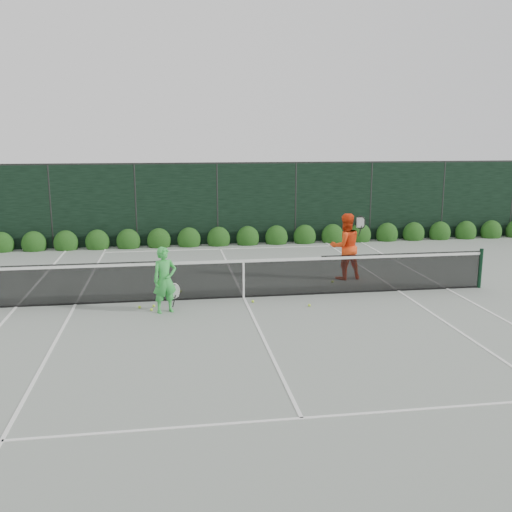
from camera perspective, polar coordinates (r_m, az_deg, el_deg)
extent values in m
plane|color=gray|center=(14.46, -1.24, -4.17)|extent=(80.00, 80.00, 0.00)
cylinder|color=black|center=(16.40, 21.51, -1.14)|extent=(0.10, 0.10, 1.07)
cube|color=black|center=(14.41, -18.06, -2.73)|extent=(4.40, 0.01, 1.02)
cube|color=black|center=(14.33, -1.25, -2.32)|extent=(4.00, 0.01, 0.96)
cube|color=black|center=(15.43, 14.42, -1.57)|extent=(4.40, 0.01, 1.02)
cube|color=white|center=(14.22, -1.26, -0.51)|extent=(12.80, 0.03, 0.07)
cube|color=black|center=(14.45, -1.24, -4.09)|extent=(12.80, 0.02, 0.04)
cube|color=white|center=(14.34, -1.25, -2.41)|extent=(0.05, 0.03, 0.91)
imported|color=green|center=(13.24, -9.11, -2.38)|extent=(0.65, 0.53, 1.53)
torus|color=beige|center=(13.42, -8.21, -3.49)|extent=(0.29, 0.15, 0.30)
cylinder|color=black|center=(13.48, -8.18, -4.48)|extent=(0.10, 0.03, 0.30)
imported|color=#FF4515|center=(16.34, 8.92, 0.96)|extent=(1.01, 0.83, 1.88)
torus|color=black|center=(16.15, 10.40, 3.32)|extent=(0.26, 0.20, 0.30)
cylinder|color=black|center=(16.18, 10.37, 2.48)|extent=(0.10, 0.03, 0.30)
cube|color=white|center=(14.81, -22.86, -4.71)|extent=(0.06, 23.77, 0.01)
cube|color=white|center=(16.09, 18.55, -3.11)|extent=(0.06, 23.77, 0.01)
cube|color=white|center=(14.53, -17.61, -4.63)|extent=(0.06, 23.77, 0.01)
cube|color=white|center=(15.51, 14.03, -3.39)|extent=(0.06, 23.77, 0.01)
cube|color=white|center=(26.03, -4.68, 3.01)|extent=(11.03, 0.06, 0.01)
cube|color=white|center=(20.64, -3.57, 0.71)|extent=(8.23, 0.06, 0.01)
cube|color=white|center=(8.58, 4.60, -15.87)|extent=(8.23, 0.06, 0.01)
cube|color=white|center=(14.45, -1.24, -4.15)|extent=(0.06, 12.80, 0.01)
cube|color=black|center=(21.50, -3.89, 5.18)|extent=(32.00, 0.06, 3.00)
cube|color=#262826|center=(21.37, -3.95, 9.25)|extent=(32.00, 0.06, 0.06)
cylinder|color=#262826|center=(21.83, -19.83, 4.60)|extent=(0.08, 0.08, 3.00)
cylinder|color=#262826|center=(21.45, -11.93, 4.94)|extent=(0.08, 0.08, 3.00)
cylinder|color=#262826|center=(21.50, -3.89, 5.18)|extent=(0.08, 0.08, 3.00)
cylinder|color=#262826|center=(21.95, 3.97, 5.32)|extent=(0.08, 0.08, 3.00)
cylinder|color=#262826|center=(22.80, 11.38, 5.35)|extent=(0.08, 0.08, 3.00)
cylinder|color=#262826|center=(23.99, 18.15, 5.31)|extent=(0.08, 0.08, 3.00)
cylinder|color=#262826|center=(25.48, 24.21, 5.21)|extent=(0.08, 0.08, 3.00)
ellipsoid|color=#10390F|center=(22.06, -24.11, 1.01)|extent=(0.86, 0.65, 0.94)
ellipsoid|color=#10390F|center=(21.79, -21.32, 1.12)|extent=(0.86, 0.65, 0.94)
ellipsoid|color=#10390F|center=(21.58, -18.47, 1.22)|extent=(0.86, 0.65, 0.94)
ellipsoid|color=#10390F|center=(21.42, -15.57, 1.32)|extent=(0.86, 0.65, 0.94)
ellipsoid|color=#10390F|center=(21.31, -12.64, 1.42)|extent=(0.86, 0.65, 0.94)
ellipsoid|color=#10390F|center=(21.26, -9.68, 1.51)|extent=(0.86, 0.65, 0.94)
ellipsoid|color=#10390F|center=(21.27, -6.72, 1.61)|extent=(0.86, 0.65, 0.94)
ellipsoid|color=#10390F|center=(21.34, -3.76, 1.69)|extent=(0.86, 0.65, 0.94)
ellipsoid|color=#10390F|center=(21.46, -0.83, 1.78)|extent=(0.86, 0.65, 0.94)
ellipsoid|color=#10390F|center=(21.63, 2.05, 1.85)|extent=(0.86, 0.65, 0.94)
ellipsoid|color=#10390F|center=(21.86, 4.89, 1.92)|extent=(0.86, 0.65, 0.94)
ellipsoid|color=#10390F|center=(22.15, 7.66, 1.99)|extent=(0.86, 0.65, 0.94)
ellipsoid|color=#10390F|center=(22.48, 10.35, 2.05)|extent=(0.86, 0.65, 0.94)
ellipsoid|color=#10390F|center=(22.86, 12.96, 2.10)|extent=(0.86, 0.65, 0.94)
ellipsoid|color=#10390F|center=(23.29, 15.48, 2.14)|extent=(0.86, 0.65, 0.94)
ellipsoid|color=#10390F|center=(23.76, 17.90, 2.18)|extent=(0.86, 0.65, 0.94)
ellipsoid|color=#10390F|center=(24.27, 20.23, 2.22)|extent=(0.86, 0.65, 0.94)
ellipsoid|color=#10390F|center=(24.82, 22.46, 2.25)|extent=(0.86, 0.65, 0.94)
sphere|color=#B7E633|center=(14.01, -0.32, -4.54)|extent=(0.07, 0.07, 0.07)
sphere|color=#B7E633|center=(13.85, -10.18, -4.93)|extent=(0.07, 0.07, 0.07)
sphere|color=#B7E633|center=(13.58, -10.40, -5.28)|extent=(0.07, 0.07, 0.07)
sphere|color=#B7E633|center=(15.04, -7.54, -3.50)|extent=(0.07, 0.07, 0.07)
sphere|color=#B7E633|center=(13.75, 5.35, -4.92)|extent=(0.07, 0.07, 0.07)
sphere|color=#B7E633|center=(16.00, 7.63, -2.56)|extent=(0.07, 0.07, 0.07)
sphere|color=#B7E633|center=(13.83, -11.57, -5.02)|extent=(0.07, 0.07, 0.07)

